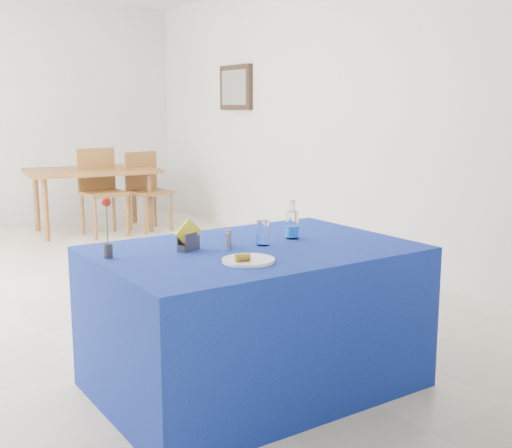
% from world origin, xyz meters
% --- Properties ---
extents(floor, '(7.00, 7.00, 0.00)m').
position_xyz_m(floor, '(0.00, 0.00, 0.00)').
color(floor, beige).
rests_on(floor, ground).
extents(room_shell, '(7.00, 7.00, 7.00)m').
position_xyz_m(room_shell, '(0.00, 0.00, 1.75)').
color(room_shell, silver).
rests_on(room_shell, ground).
extents(picture_frame, '(0.06, 0.64, 0.52)m').
position_xyz_m(picture_frame, '(2.47, 1.60, 1.70)').
color(picture_frame, black).
rests_on(picture_frame, room_shell).
extents(picture_art, '(0.02, 0.52, 0.40)m').
position_xyz_m(picture_art, '(2.44, 1.60, 1.70)').
color(picture_art, '#998C66').
rests_on(picture_art, room_shell).
extents(plate, '(0.25, 0.25, 0.01)m').
position_xyz_m(plate, '(-0.03, -2.49, 0.77)').
color(plate, white).
rests_on(plate, blue_table).
extents(drinking_glass, '(0.07, 0.07, 0.13)m').
position_xyz_m(drinking_glass, '(0.23, -2.23, 0.82)').
color(drinking_glass, white).
rests_on(drinking_glass, blue_table).
extents(salt_shaker, '(0.03, 0.03, 0.08)m').
position_xyz_m(salt_shaker, '(0.03, -2.20, 0.80)').
color(salt_shaker, slate).
rests_on(salt_shaker, blue_table).
extents(pepper_shaker, '(0.03, 0.03, 0.08)m').
position_xyz_m(pepper_shaker, '(0.07, -2.14, 0.80)').
color(pepper_shaker, slate).
rests_on(pepper_shaker, blue_table).
extents(blue_table, '(1.60, 1.10, 0.76)m').
position_xyz_m(blue_table, '(0.17, -2.23, 0.38)').
color(blue_table, navy).
rests_on(blue_table, floor).
extents(water_bottle, '(0.07, 0.07, 0.21)m').
position_xyz_m(water_bottle, '(0.47, -2.17, 0.83)').
color(water_bottle, white).
rests_on(water_bottle, blue_table).
extents(napkin_holder, '(0.15, 0.10, 0.16)m').
position_xyz_m(napkin_holder, '(-0.15, -2.11, 0.81)').
color(napkin_holder, '#3B3B40').
rests_on(napkin_holder, blue_table).
extents(rose_vase, '(0.05, 0.05, 0.30)m').
position_xyz_m(rose_vase, '(-0.55, -2.05, 0.90)').
color(rose_vase, '#29292E').
rests_on(rose_vase, blue_table).
extents(oak_table, '(1.58, 1.13, 0.76)m').
position_xyz_m(oak_table, '(0.98, 2.45, 0.68)').
color(oak_table, olive).
rests_on(oak_table, floor).
extents(chair_bg_left, '(0.46, 0.46, 1.01)m').
position_xyz_m(chair_bg_left, '(0.99, 2.21, 0.58)').
color(chair_bg_left, olive).
rests_on(chair_bg_left, floor).
extents(chair_bg_right, '(0.47, 0.47, 0.94)m').
position_xyz_m(chair_bg_right, '(1.56, 2.20, 0.54)').
color(chair_bg_right, olive).
rests_on(chair_bg_right, floor).
extents(banana_pieces, '(0.08, 0.05, 0.04)m').
position_xyz_m(banana_pieces, '(-0.08, -2.51, 0.79)').
color(banana_pieces, gold).
rests_on(banana_pieces, plate).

